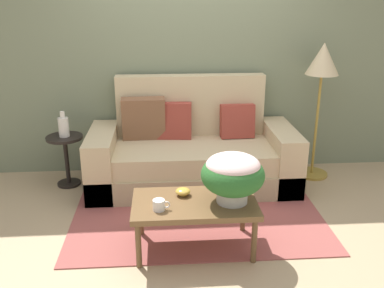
% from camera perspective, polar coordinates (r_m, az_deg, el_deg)
% --- Properties ---
extents(ground_plane, '(14.00, 14.00, 0.00)m').
position_cam_1_polar(ground_plane, '(4.16, 0.70, -9.30)').
color(ground_plane, tan).
extents(wall_back, '(6.40, 0.12, 2.77)m').
position_cam_1_polar(wall_back, '(4.89, -0.46, 12.27)').
color(wall_back, slate).
rests_on(wall_back, ground).
extents(area_rug, '(2.34, 1.87, 0.01)m').
position_cam_1_polar(area_rug, '(4.28, 0.54, -8.35)').
color(area_rug, '#994C47').
rests_on(area_rug, ground).
extents(couch, '(2.20, 0.94, 1.15)m').
position_cam_1_polar(couch, '(4.66, -0.02, -1.35)').
color(couch, tan).
rests_on(couch, ground).
extents(coffee_table, '(1.00, 0.57, 0.43)m').
position_cam_1_polar(coffee_table, '(3.47, 0.34, -8.34)').
color(coffee_table, brown).
rests_on(coffee_table, ground).
extents(side_table, '(0.39, 0.39, 0.56)m').
position_cam_1_polar(side_table, '(4.80, -16.49, -0.97)').
color(side_table, black).
rests_on(side_table, ground).
extents(floor_lamp, '(0.36, 0.36, 1.51)m').
position_cam_1_polar(floor_lamp, '(4.84, 16.96, 9.39)').
color(floor_lamp, olive).
rests_on(floor_lamp, ground).
extents(potted_plant, '(0.50, 0.50, 0.40)m').
position_cam_1_polar(potted_plant, '(3.36, 5.47, -3.96)').
color(potted_plant, '#B7B2A8').
rests_on(potted_plant, coffee_table).
extents(coffee_mug, '(0.14, 0.09, 0.09)m').
position_cam_1_polar(coffee_mug, '(3.31, -4.40, -8.12)').
color(coffee_mug, white).
rests_on(coffee_mug, coffee_table).
extents(snack_bowl, '(0.12, 0.12, 0.06)m').
position_cam_1_polar(snack_bowl, '(3.53, -1.22, -6.36)').
color(snack_bowl, gold).
rests_on(snack_bowl, coffee_table).
extents(table_vase, '(0.11, 0.11, 0.28)m').
position_cam_1_polar(table_vase, '(4.71, -16.76, 2.28)').
color(table_vase, silver).
rests_on(table_vase, side_table).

